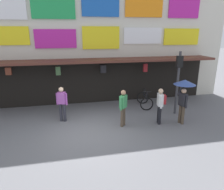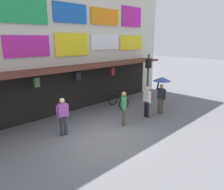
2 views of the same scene
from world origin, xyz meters
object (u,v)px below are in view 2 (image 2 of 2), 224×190
object	(u,v)px
pedestrian_in_red	(63,115)
pedestrian_in_black	(147,99)
traffic_light_far	(148,73)
bicycle_parked	(118,101)
pedestrian_in_blue	(124,107)
pedestrian_with_umbrella	(162,85)

from	to	relation	value
pedestrian_in_red	pedestrian_in_black	bearing A→B (deg)	-15.16
pedestrian_in_red	traffic_light_far	bearing A→B (deg)	-1.97
traffic_light_far	bicycle_parked	size ratio (longest dim) A/B	2.54
traffic_light_far	pedestrian_in_blue	bearing A→B (deg)	-163.80
traffic_light_far	bicycle_parked	world-z (taller)	traffic_light_far
pedestrian_in_blue	pedestrian_with_umbrella	bearing A→B (deg)	-6.43
traffic_light_far	pedestrian_in_blue	world-z (taller)	traffic_light_far
bicycle_parked	pedestrian_with_umbrella	size ratio (longest dim) A/B	0.61
bicycle_parked	pedestrian_in_blue	size ratio (longest dim) A/B	0.75
bicycle_parked	pedestrian_in_black	world-z (taller)	pedestrian_in_black
pedestrian_in_black	pedestrian_in_red	bearing A→B (deg)	164.84
traffic_light_far	pedestrian_with_umbrella	xyz separation A→B (m)	(-0.33, -1.19, -0.50)
bicycle_parked	pedestrian_in_red	xyz separation A→B (m)	(-4.49, -1.05, 0.55)
pedestrian_in_red	bicycle_parked	bearing A→B (deg)	13.11
bicycle_parked	pedestrian_in_blue	bearing A→B (deg)	-130.76
pedestrian_in_red	pedestrian_in_blue	bearing A→B (deg)	-22.07
traffic_light_far	pedestrian_in_blue	size ratio (longest dim) A/B	1.90
pedestrian_in_blue	pedestrian_with_umbrella	size ratio (longest dim) A/B	0.81
pedestrian_in_blue	bicycle_parked	bearing A→B (deg)	49.24
bicycle_parked	pedestrian_with_umbrella	world-z (taller)	pedestrian_with_umbrella
bicycle_parked	pedestrian_in_black	bearing A→B (deg)	-92.88
pedestrian_in_blue	traffic_light_far	bearing A→B (deg)	16.20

